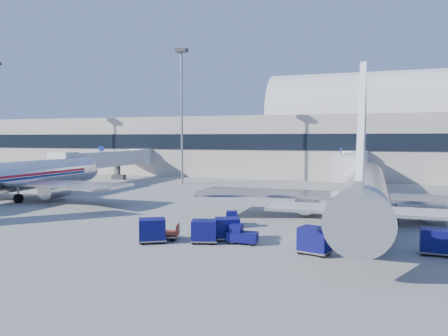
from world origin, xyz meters
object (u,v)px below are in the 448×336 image
at_px(tug_lead, 241,235).
at_px(tug_right, 365,239).
at_px(mast_west, 182,96).
at_px(cart_train_c, 152,230).
at_px(tug_left, 232,219).
at_px(cart_train_a, 227,228).
at_px(airliner_mid, 7,177).
at_px(airliner_main, 365,191).
at_px(jetbridge_mid, 112,159).
at_px(jetbridge_near, 352,163).
at_px(cart_open_red, 164,234).
at_px(cart_solo_far, 436,241).
at_px(cart_solo_near, 315,240).
at_px(cart_train_b, 204,231).

height_order(tug_lead, tug_right, same).
xyz_separation_m(mast_west, cart_train_c, (15.20, -38.86, -13.84)).
xyz_separation_m(tug_left, cart_train_a, (1.27, -5.09, 0.26)).
bearing_deg(mast_west, tug_right, -49.65).
distance_m(airliner_mid, mast_west, 30.57).
relative_size(airliner_main, jetbridge_mid, 1.35).
relative_size(jetbridge_mid, tug_lead, 12.25).
xyz_separation_m(airliner_main, jetbridge_near, (-2.40, 26.30, 1.00)).
height_order(jetbridge_near, tug_lead, jetbridge_near).
distance_m(tug_left, cart_open_red, 7.38).
bearing_deg(tug_right, airliner_main, 115.91).
xyz_separation_m(jetbridge_mid, cart_open_red, (30.05, -38.56, -3.50)).
bearing_deg(tug_right, cart_solo_far, 22.19).
relative_size(airliner_main, mast_west, 1.65).
relative_size(airliner_mid, cart_train_c, 14.74).
relative_size(airliner_mid, cart_solo_near, 15.54).
height_order(airliner_main, mast_west, mast_west).
bearing_deg(tug_lead, airliner_main, 51.36).
height_order(tug_right, cart_train_b, cart_train_b).
relative_size(airliner_main, jetbridge_near, 1.35).
bearing_deg(jetbridge_near, tug_left, -105.15).
relative_size(tug_left, cart_open_red, 0.92).
bearing_deg(cart_train_c, cart_solo_near, -26.60).
bearing_deg(cart_open_red, jetbridge_mid, 111.19).
bearing_deg(tug_lead, cart_solo_near, -14.77).
bearing_deg(tug_left, airliner_main, -77.52).
bearing_deg(tug_lead, jetbridge_near, 78.50).
bearing_deg(tug_left, cart_open_red, 138.81).
height_order(airliner_main, cart_train_a, airliner_main).
bearing_deg(mast_west, cart_train_c, -68.63).
bearing_deg(cart_train_a, tug_lead, -54.64).
height_order(mast_west, cart_solo_near, mast_west).
xyz_separation_m(cart_train_a, cart_open_red, (-4.57, -1.51, -0.48)).
height_order(airliner_mid, cart_solo_far, airliner_mid).
bearing_deg(cart_train_b, airliner_main, 31.76).
distance_m(tug_lead, cart_solo_far, 13.20).
distance_m(jetbridge_near, jetbridge_mid, 42.00).
distance_m(cart_train_c, cart_open_red, 1.31).
distance_m(airliner_main, tug_lead, 14.45).
bearing_deg(tug_right, tug_left, -176.46).
height_order(tug_left, cart_open_red, tug_left).
relative_size(tug_right, cart_train_b, 1.08).
relative_size(mast_west, cart_train_a, 9.61).
relative_size(airliner_mid, cart_solo_far, 18.21).
distance_m(airliner_mid, jetbridge_near, 47.55).
distance_m(airliner_mid, cart_train_a, 34.03).
bearing_deg(cart_train_b, tug_left, 73.70).
relative_size(jetbridge_mid, cart_train_c, 10.88).
distance_m(tug_lead, cart_train_c, 6.64).
distance_m(mast_west, cart_solo_near, 48.81).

